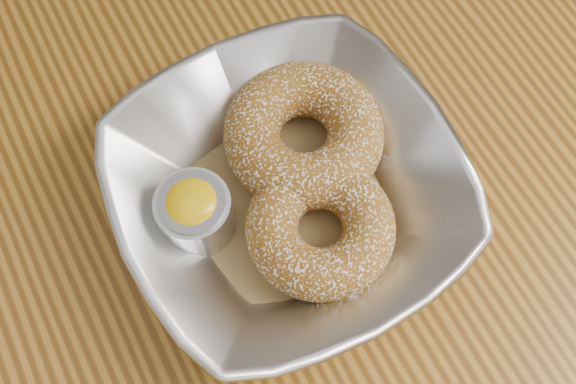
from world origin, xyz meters
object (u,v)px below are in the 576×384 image
ramekin (195,212)px  donut_back (304,134)px  table (334,173)px  donut_front (320,228)px  serving_bowl (288,192)px

ramekin → donut_back: bearing=11.7°
table → donut_back: (-0.04, -0.01, 0.13)m
table → donut_front: 0.16m
donut_back → table: bearing=13.2°
table → serving_bowl: serving_bowl is taller
table → donut_back: size_ratio=10.25×
serving_bowl → donut_front: bearing=-77.2°
donut_front → donut_back: bearing=70.9°
serving_bowl → ramekin: bearing=166.8°
table → donut_back: bearing=-166.8°
donut_back → ramekin: 0.10m
serving_bowl → ramekin: same height
ramekin → donut_front: bearing=-33.9°
table → donut_back: 0.14m
table → donut_front: bearing=-129.4°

